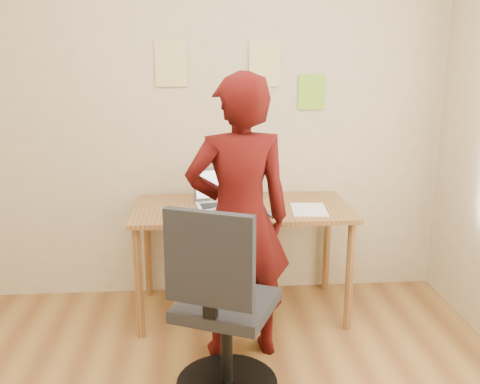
{
  "coord_description": "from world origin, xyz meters",
  "views": [
    {
      "loc": [
        0.02,
        -1.94,
        1.71
      ],
      "look_at": [
        0.24,
        0.95,
        0.95
      ],
      "focal_mm": 40.0,
      "sensor_mm": 36.0,
      "label": 1
    }
  ],
  "objects": [
    {
      "name": "room",
      "position": [
        0.0,
        0.0,
        1.35
      ],
      "size": [
        3.58,
        3.58,
        2.78
      ],
      "color": "brown",
      "rests_on": "ground"
    },
    {
      "name": "desk",
      "position": [
        0.29,
        1.38,
        0.65
      ],
      "size": [
        1.4,
        0.7,
        0.74
      ],
      "color": "olive",
      "rests_on": "ground"
    },
    {
      "name": "laptop",
      "position": [
        0.15,
        1.43,
        0.79
      ],
      "size": [
        0.36,
        0.33,
        0.23
      ],
      "rotation": [
        0.0,
        0.0,
        0.18
      ],
      "color": "#B1B1B8",
      "rests_on": "desk"
    },
    {
      "name": "paper_sheet",
      "position": [
        0.71,
        1.28,
        0.74
      ],
      "size": [
        0.24,
        0.33,
        0.0
      ],
      "primitive_type": "cube",
      "rotation": [
        0.0,
        0.0,
        -0.09
      ],
      "color": "white",
      "rests_on": "desk"
    },
    {
      "name": "phone",
      "position": [
        0.46,
        1.17,
        0.74
      ],
      "size": [
        0.09,
        0.13,
        0.01
      ],
      "rotation": [
        0.0,
        0.0,
        0.28
      ],
      "color": "black",
      "rests_on": "desk"
    },
    {
      "name": "wall_note_left",
      "position": [
        -0.15,
        1.74,
        1.64
      ],
      "size": [
        0.21,
        0.0,
        0.3
      ],
      "primitive_type": "cube",
      "color": "#D3C67E",
      "rests_on": "room"
    },
    {
      "name": "wall_note_mid",
      "position": [
        0.47,
        1.74,
        1.63
      ],
      "size": [
        0.21,
        0.0,
        0.3
      ],
      "primitive_type": "cube",
      "color": "#D3C67E",
      "rests_on": "room"
    },
    {
      "name": "wall_note_right",
      "position": [
        0.8,
        1.74,
        1.45
      ],
      "size": [
        0.18,
        0.0,
        0.24
      ],
      "primitive_type": "cube",
      "color": "#81C72C",
      "rests_on": "room"
    },
    {
      "name": "office_chair",
      "position": [
        0.12,
        0.46,
        0.44
      ],
      "size": [
        0.6,
        0.61,
        1.03
      ],
      "rotation": [
        0.0,
        0.0,
        -0.42
      ],
      "color": "black",
      "rests_on": "ground"
    },
    {
      "name": "person",
      "position": [
        0.23,
        0.88,
        0.81
      ],
      "size": [
        0.63,
        0.45,
        1.62
      ],
      "primitive_type": "imported",
      "rotation": [
        0.0,
        0.0,
        3.26
      ],
      "color": "#3C0908",
      "rests_on": "ground"
    }
  ]
}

